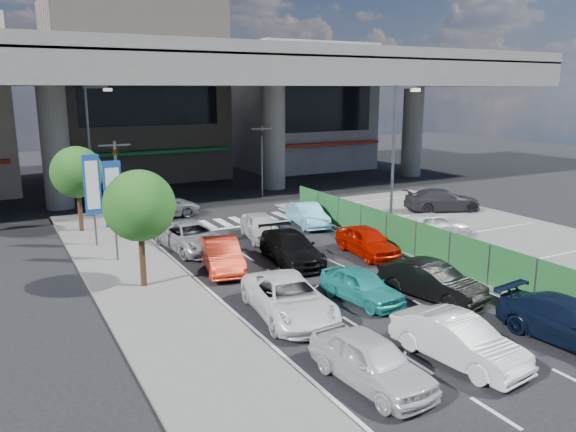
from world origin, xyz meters
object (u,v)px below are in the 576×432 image
hatch_white_back_mid (458,340)px  kei_truck_front_right (307,215)px  taxi_orange_left (222,255)px  traffic_light_left (116,166)px  taxi_teal_mid (362,286)px  tree_far (77,172)px  van_white_back_left (371,360)px  signboard_near (113,197)px  hatch_black_mid_right (432,281)px  signboard_far (92,188)px  parked_sedan_white (433,225)px  street_lamp_left (92,140)px  parked_sedan_dgrey (442,200)px  wagon_silver_front_left (192,237)px  sedan_black_mid (291,248)px  crossing_wagon_silver (162,207)px  minivan_navy_back (572,323)px  taxi_orange_right (367,241)px  sedan_white_mid_left (289,298)px  street_lamp_right (396,148)px  tree_near (139,206)px  traffic_light_right (262,144)px  sedan_white_front_mid (261,226)px  traffic_cone (395,227)px

hatch_white_back_mid → kei_truck_front_right: hatch_white_back_mid is taller
kei_truck_front_right → taxi_orange_left: bearing=-135.1°
traffic_light_left → taxi_teal_mid: traffic_light_left is taller
tree_far → kei_truck_front_right: tree_far is taller
traffic_light_left → van_white_back_left: traffic_light_left is taller
signboard_near → hatch_black_mid_right: 14.27m
signboard_far → parked_sedan_white: 17.52m
parked_sedan_white → taxi_teal_mid: bearing=131.9°
traffic_light_left → street_lamp_left: 6.06m
parked_sedan_dgrey → signboard_far: bearing=103.3°
wagon_silver_front_left → traffic_light_left: bearing=119.7°
signboard_far → sedan_black_mid: size_ratio=0.99×
van_white_back_left → crossing_wagon_silver: bearing=83.3°
signboard_far → taxi_teal_mid: size_ratio=1.29×
minivan_navy_back → hatch_black_mid_right: size_ratio=1.12×
taxi_teal_mid → wagon_silver_front_left: size_ratio=0.74×
taxi_orange_right → sedan_white_mid_left: bearing=-140.7°
tree_far → sedan_white_mid_left: (4.57, -15.77, -2.70)m
street_lamp_right → sedan_white_mid_left: (-10.40, -7.27, -4.08)m
street_lamp_left → tree_near: (-0.67, -14.00, -1.38)m
taxi_teal_mid → signboard_near: bearing=119.9°
street_lamp_left → van_white_back_left: bearing=-83.3°
minivan_navy_back → tree_far: bearing=111.1°
hatch_white_back_mid → hatch_black_mid_right: same height
minivan_navy_back → parked_sedan_white: size_ratio=1.12×
wagon_silver_front_left → crossing_wagon_silver: (0.76, 7.96, -0.03)m
wagon_silver_front_left → signboard_far: bearing=140.3°
parked_sedan_white → sedan_black_mid: bearing=98.9°
minivan_navy_back → hatch_black_mid_right: bearing=96.7°
street_lamp_right → hatch_black_mid_right: bearing=-119.9°
street_lamp_right → tree_near: 14.38m
sedan_white_mid_left → wagon_silver_front_left: same height
traffic_light_right → parked_sedan_white: traffic_light_right is taller
hatch_white_back_mid → sedan_white_front_mid: same height
signboard_near → tree_near: (0.20, -3.99, 0.32)m
street_lamp_left → sedan_white_mid_left: (3.10, -19.27, -4.08)m
street_lamp_right → sedan_white_front_mid: (-6.78, 2.56, -4.08)m
signboard_near → traffic_cone: signboard_near is taller
signboard_near → crossing_wagon_silver: bearing=61.7°
street_lamp_right → taxi_orange_right: 5.96m
street_lamp_left → sedan_black_mid: size_ratio=1.68×
crossing_wagon_silver → sedan_black_mid: bearing=-166.8°
street_lamp_right → van_white_back_left: bearing=-130.7°
traffic_light_left → crossing_wagon_silver: bearing=50.9°
hatch_black_mid_right → wagon_silver_front_left: same height
taxi_orange_right → wagon_silver_front_left: 8.60m
tree_near → hatch_black_mid_right: bearing=-33.8°
hatch_black_mid_right → parked_sedan_white: parked_sedan_white is taller
signboard_far → hatch_white_back_mid: (7.13, -17.55, -2.37)m
street_lamp_left → crossing_wagon_silver: bearing=-26.4°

